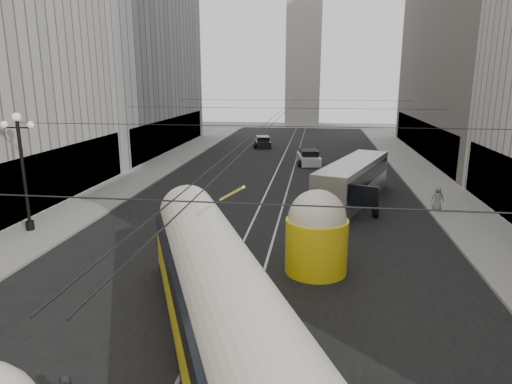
% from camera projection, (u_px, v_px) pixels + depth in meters
% --- Properties ---
extents(road, '(20.00, 85.00, 0.02)m').
position_uv_depth(road, '(281.00, 182.00, 37.40)').
color(road, black).
rests_on(road, ground).
extents(sidewalk_left, '(4.00, 72.00, 0.15)m').
position_uv_depth(sidewalk_left, '(155.00, 169.00, 42.32)').
color(sidewalk_left, gray).
rests_on(sidewalk_left, ground).
extents(sidewalk_right, '(4.00, 72.00, 0.15)m').
position_uv_depth(sidewalk_right, '(423.00, 176.00, 39.18)').
color(sidewalk_right, gray).
rests_on(sidewalk_right, ground).
extents(rail_left, '(0.12, 85.00, 0.04)m').
position_uv_depth(rail_left, '(272.00, 182.00, 37.50)').
color(rail_left, gray).
rests_on(rail_left, ground).
extents(rail_right, '(0.12, 85.00, 0.04)m').
position_uv_depth(rail_right, '(290.00, 182.00, 37.30)').
color(rail_right, gray).
rests_on(rail_right, ground).
extents(building_left_far, '(12.60, 28.60, 28.60)m').
position_uv_depth(building_left_far, '(117.00, 23.00, 51.46)').
color(building_left_far, '#999999').
rests_on(building_left_far, ground).
extents(distant_tower, '(6.00, 6.00, 31.36)m').
position_uv_depth(distant_tower, '(304.00, 39.00, 79.46)').
color(distant_tower, '#B2AFA8').
rests_on(distant_tower, ground).
extents(lamppost_left_mid, '(1.86, 0.44, 6.37)m').
position_uv_depth(lamppost_left_mid, '(23.00, 165.00, 24.20)').
color(lamppost_left_mid, black).
rests_on(lamppost_left_mid, sidewalk_left).
extents(catenary, '(25.00, 72.00, 0.23)m').
position_uv_depth(catenary, '(282.00, 110.00, 35.00)').
color(catenary, black).
rests_on(catenary, ground).
extents(streetcar, '(8.40, 15.82, 3.73)m').
position_uv_depth(streetcar, '(219.00, 299.00, 13.62)').
color(streetcar, yellow).
rests_on(streetcar, ground).
extents(city_bus, '(5.81, 11.36, 2.78)m').
position_uv_depth(city_bus, '(353.00, 180.00, 31.15)').
color(city_bus, '#A8AAAE').
rests_on(city_bus, ground).
extents(sedan_white_far, '(2.59, 4.79, 1.44)m').
position_uv_depth(sedan_white_far, '(309.00, 158.00, 45.03)').
color(sedan_white_far, white).
rests_on(sedan_white_far, ground).
extents(sedan_dark_far, '(2.50, 4.45, 1.33)m').
position_uv_depth(sedan_dark_far, '(263.00, 142.00, 56.44)').
color(sedan_dark_far, black).
rests_on(sedan_dark_far, ground).
extents(pedestrian_sidewalk_right, '(0.83, 0.59, 1.54)m').
position_uv_depth(pedestrian_sidewalk_right, '(438.00, 198.00, 28.62)').
color(pedestrian_sidewalk_right, gray).
rests_on(pedestrian_sidewalk_right, sidewalk_right).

